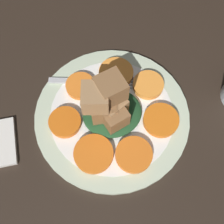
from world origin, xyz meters
The scene contains 11 objects.
table_slab centered at (0.00, 0.00, 1.00)cm, with size 120.00×120.00×2.00cm, color black.
plate centered at (0.00, 0.00, 2.52)cm, with size 28.63×28.63×1.05cm.
carrot_slice_0 centered at (8.65, 0.05, 3.70)cm, with size 5.84×5.84×1.19cm, color orange.
carrot_slice_1 centered at (4.68, 6.81, 3.70)cm, with size 6.87×6.87×1.19cm, color orange.
carrot_slice_2 centered at (-2.05, 8.38, 3.70)cm, with size 6.43×6.43×1.19cm, color orange.
carrot_slice_3 centered at (-8.34, 3.22, 3.70)cm, with size 6.46×6.46×1.19cm, color orange.
carrot_slice_4 centered at (-7.96, -4.26, 3.70)cm, with size 5.88×5.88×1.19cm, color orange.
carrot_slice_5 centered at (-2.50, -8.05, 3.70)cm, with size 6.72×6.72×1.19cm, color orange.
carrot_slice_6 centered at (4.72, -6.73, 3.70)cm, with size 5.55×5.55×1.19cm, color orange.
center_pile centered at (0.65, 0.10, 7.08)cm, with size 10.85×9.77×10.27cm.
fork centered at (0.79, -7.00, 3.30)cm, with size 18.96×6.30×0.40cm.
Camera 1 is at (4.17, 19.68, 50.69)cm, focal length 45.00 mm.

